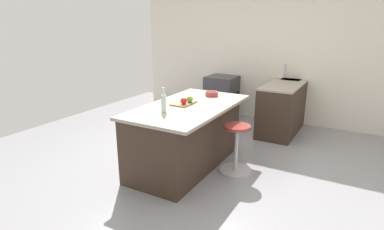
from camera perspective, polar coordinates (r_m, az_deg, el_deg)
name	(u,v)px	position (r m, az deg, el deg)	size (l,w,h in m)	color
ground_plane	(196,164)	(4.64, 0.76, -8.78)	(7.04, 7.04, 0.00)	gray
interior_partition_left	(260,47)	(6.71, 12.24, 11.97)	(0.12, 5.38, 2.97)	silver
sink_cabinet	(287,103)	(6.37, 16.72, 2.01)	(2.05, 0.60, 1.18)	#38281E
oven_range	(222,97)	(6.78, 5.36, 3.34)	(0.60, 0.61, 0.87)	#38383D
kitchen_island	(186,135)	(4.45, -1.09, -3.61)	(1.92, 1.05, 0.89)	#38281E
stool_by_window	(236,150)	(4.34, 7.96, -6.27)	(0.44, 0.44, 0.67)	#B7B7BC
cutting_board	(184,103)	(4.35, -1.49, 2.15)	(0.36, 0.24, 0.02)	olive
apple_green	(190,99)	(4.35, -0.40, 2.89)	(0.09, 0.09, 0.09)	#609E2D
apple_red	(184,101)	(4.25, -1.51, 2.55)	(0.09, 0.09, 0.09)	red
water_bottle	(164,103)	(3.94, -5.13, 2.23)	(0.06, 0.06, 0.31)	silver
fruit_bowl	(212,93)	(4.81, 3.57, 3.90)	(0.19, 0.19, 0.07)	#993833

